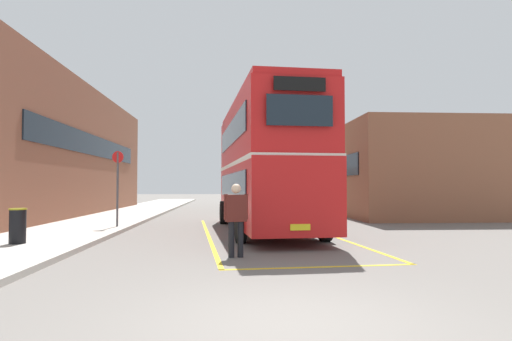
# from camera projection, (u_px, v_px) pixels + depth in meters

# --- Properties ---
(ground_plane) EXTENTS (135.60, 135.60, 0.00)m
(ground_plane) POSITION_uv_depth(u_px,v_px,m) (245.00, 223.00, 19.70)
(ground_plane) COLOR #66605B
(sidewalk_left) EXTENTS (4.00, 57.60, 0.14)m
(sidewalk_left) POSITION_uv_depth(u_px,v_px,m) (112.00, 218.00, 21.69)
(sidewalk_left) COLOR #B2ADA3
(sidewalk_left) RESTS_ON ground
(brick_building_left) EXTENTS (6.25, 22.76, 7.03)m
(brick_building_left) POSITION_uv_depth(u_px,v_px,m) (37.00, 152.00, 24.08)
(brick_building_left) COLOR brown
(brick_building_left) RESTS_ON ground
(depot_building_right) EXTENTS (7.86, 12.01, 4.99)m
(depot_building_right) POSITION_uv_depth(u_px,v_px,m) (401.00, 172.00, 25.90)
(depot_building_right) COLOR brown
(depot_building_right) RESTS_ON ground
(double_decker_bus) EXTENTS (3.49, 10.72, 4.75)m
(double_decker_bus) POSITION_uv_depth(u_px,v_px,m) (265.00, 163.00, 16.39)
(double_decker_bus) COLOR black
(double_decker_bus) RESTS_ON ground
(single_deck_bus) EXTENTS (2.84, 8.65, 3.02)m
(single_deck_bus) POSITION_uv_depth(u_px,v_px,m) (267.00, 186.00, 36.09)
(single_deck_bus) COLOR black
(single_deck_bus) RESTS_ON ground
(pedestrian_boarding) EXTENTS (0.57, 0.32, 1.72)m
(pedestrian_boarding) POSITION_uv_depth(u_px,v_px,m) (236.00, 215.00, 10.34)
(pedestrian_boarding) COLOR black
(pedestrian_boarding) RESTS_ON ground
(litter_bin) EXTENTS (0.44, 0.44, 0.94)m
(litter_bin) POSITION_uv_depth(u_px,v_px,m) (18.00, 226.00, 11.71)
(litter_bin) COLOR black
(litter_bin) RESTS_ON sidewalk_left
(bus_stop_sign) EXTENTS (0.44, 0.11, 2.84)m
(bus_stop_sign) POSITION_uv_depth(u_px,v_px,m) (118.00, 181.00, 16.63)
(bus_stop_sign) COLOR #4C4C51
(bus_stop_sign) RESTS_ON sidewalk_left
(bay_marking_yellow) EXTENTS (5.29, 12.90, 0.01)m
(bay_marking_yellow) POSITION_uv_depth(u_px,v_px,m) (272.00, 237.00, 14.37)
(bay_marking_yellow) COLOR gold
(bay_marking_yellow) RESTS_ON ground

